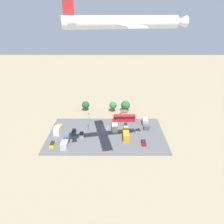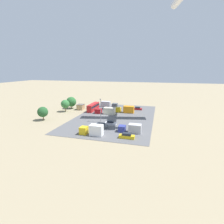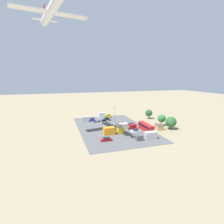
% 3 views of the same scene
% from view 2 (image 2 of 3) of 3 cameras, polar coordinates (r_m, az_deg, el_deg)
% --- Properties ---
extents(ground_plane, '(400.00, 400.00, 0.00)m').
position_cam_2_polar(ground_plane, '(77.11, -3.59, -1.30)').
color(ground_plane, gray).
extents(parking_lot_surface, '(52.28, 32.39, 0.08)m').
position_cam_2_polar(parking_lot_surface, '(75.34, 0.99, -1.61)').
color(parking_lot_surface, '#565659').
rests_on(parking_lot_surface, ground).
extents(shed_building, '(3.59, 3.33, 2.72)m').
position_cam_2_polar(shed_building, '(90.06, -10.18, 1.64)').
color(shed_building, tan).
rests_on(shed_building, ground).
extents(bus, '(11.04, 2.45, 3.38)m').
position_cam_2_polar(bus, '(87.07, -6.15, 1.71)').
color(bus, red).
rests_on(bus, ground).
extents(parked_car_0, '(1.98, 4.10, 1.61)m').
position_cam_2_polar(parked_car_0, '(64.57, -0.45, -3.64)').
color(parked_car_0, silver).
rests_on(parked_car_0, ground).
extents(parked_car_1, '(1.73, 4.68, 1.63)m').
position_cam_2_polar(parked_car_1, '(52.75, 4.86, -7.82)').
color(parked_car_1, gold).
rests_on(parked_car_1, ground).
extents(parked_car_2, '(1.72, 4.34, 1.49)m').
position_cam_2_polar(parked_car_2, '(89.02, 8.37, 1.13)').
color(parked_car_2, maroon).
rests_on(parked_car_2, ground).
extents(parked_car_3, '(1.73, 4.65, 1.65)m').
position_cam_2_polar(parked_car_3, '(61.84, -3.66, -4.46)').
color(parked_car_3, '#4C5156').
rests_on(parked_car_3, ground).
extents(parked_car_4, '(1.97, 4.21, 1.41)m').
position_cam_2_polar(parked_car_4, '(85.95, -2.62, 0.78)').
color(parked_car_4, silver).
rests_on(parked_car_4, ground).
extents(parked_truck_0, '(2.55, 8.91, 2.90)m').
position_cam_2_polar(parked_truck_0, '(94.94, -1.19, 2.52)').
color(parked_truck_0, '#4C5156').
rests_on(parked_truck_0, ground).
extents(parked_truck_1, '(2.50, 7.42, 3.39)m').
position_cam_2_polar(parked_truck_1, '(55.07, -6.31, -5.93)').
color(parked_truck_1, gold).
rests_on(parked_truck_1, ground).
extents(parked_truck_2, '(2.57, 9.40, 3.00)m').
position_cam_2_polar(parked_truck_2, '(79.94, -1.87, 0.35)').
color(parked_truck_2, maroon).
rests_on(parked_truck_2, ground).
extents(parked_truck_3, '(2.50, 9.01, 3.20)m').
position_cam_2_polar(parked_truck_3, '(82.56, 4.48, 0.82)').
color(parked_truck_3, gold).
rests_on(parked_truck_3, ground).
extents(parked_truck_4, '(2.51, 7.42, 2.84)m').
position_cam_2_polar(parked_truck_4, '(57.33, 6.30, -5.38)').
color(parked_truck_4, navy).
rests_on(parked_truck_4, ground).
extents(tree_near_shed, '(5.12, 5.12, 6.10)m').
position_cam_2_polar(tree_near_shed, '(93.11, -13.17, 3.25)').
color(tree_near_shed, brown).
rests_on(tree_near_shed, ground).
extents(tree_apron_mid, '(4.17, 4.17, 5.52)m').
position_cam_2_polar(tree_apron_mid, '(75.16, -21.69, 0.01)').
color(tree_apron_mid, brown).
rests_on(tree_apron_mid, ground).
extents(tree_apron_far, '(4.08, 4.08, 5.80)m').
position_cam_2_polar(tree_apron_far, '(86.84, -15.03, 2.53)').
color(tree_apron_far, brown).
rests_on(tree_apron_far, ground).
extents(light_pole_lot_centre, '(0.90, 0.28, 8.99)m').
position_cam_2_polar(light_pole_lot_centre, '(67.71, -3.76, 0.91)').
color(light_pole_lot_centre, gray).
rests_on(light_pole_lot_centre, ground).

